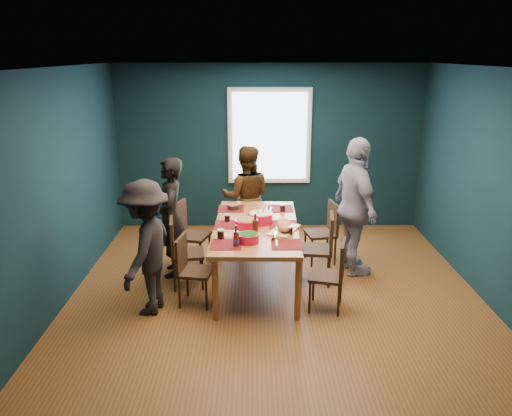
{
  "coord_description": "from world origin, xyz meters",
  "views": [
    {
      "loc": [
        -0.28,
        -5.62,
        2.85
      ],
      "look_at": [
        -0.24,
        0.26,
        1.02
      ],
      "focal_mm": 35.0,
      "sensor_mm": 36.0,
      "label": 1
    }
  ],
  "objects": [
    {
      "name": "chair_right_far",
      "position": [
        0.76,
        0.97,
        0.5
      ],
      "size": [
        0.46,
        0.46,
        0.86
      ],
      "rotation": [
        0.0,
        0.0,
        0.18
      ],
      "color": "black",
      "rests_on": "floor"
    },
    {
      "name": "chair_left_near",
      "position": [
        -1.02,
        -0.26,
        0.48
      ],
      "size": [
        0.43,
        0.43,
        0.83
      ],
      "rotation": [
        0.0,
        0.0,
        -0.17
      ],
      "color": "black",
      "rests_on": "floor"
    },
    {
      "name": "cola_glass_d",
      "position": [
        -0.6,
        0.41,
        0.84
      ],
      "size": [
        0.07,
        0.07,
        0.1
      ],
      "color": "black",
      "rests_on": "dining_table"
    },
    {
      "name": "chair_left_far",
      "position": [
        -1.18,
        0.83,
        0.53
      ],
      "size": [
        0.51,
        0.51,
        0.91
      ],
      "rotation": [
        0.0,
        0.0,
        -0.28
      ],
      "color": "black",
      "rests_on": "floor"
    },
    {
      "name": "chair_right_mid",
      "position": [
        0.62,
        0.29,
        0.53
      ],
      "size": [
        0.46,
        0.46,
        0.91
      ],
      "rotation": [
        0.0,
        0.0,
        -0.12
      ],
      "color": "black",
      "rests_on": "floor"
    },
    {
      "name": "beer_bottle_b",
      "position": [
        -0.25,
        -0.1,
        0.89
      ],
      "size": [
        0.07,
        0.07,
        0.27
      ],
      "color": "#4B1B0D",
      "rests_on": "dining_table"
    },
    {
      "name": "cola_glass_a",
      "position": [
        -0.65,
        -0.2,
        0.85
      ],
      "size": [
        0.08,
        0.08,
        0.11
      ],
      "color": "black",
      "rests_on": "dining_table"
    },
    {
      "name": "bowl_herbs",
      "position": [
        -0.33,
        -0.32,
        0.84
      ],
      "size": [
        0.25,
        0.25,
        0.11
      ],
      "color": "red",
      "rests_on": "dining_table"
    },
    {
      "name": "cola_glass_b",
      "position": [
        0.16,
        -0.07,
        0.84
      ],
      "size": [
        0.08,
        0.08,
        0.11
      ],
      "color": "black",
      "rests_on": "dining_table"
    },
    {
      "name": "person_far_left",
      "position": [
        -1.35,
        0.56,
        0.79
      ],
      "size": [
        0.44,
        0.61,
        1.58
      ],
      "primitive_type": "imported",
      "rotation": [
        0.0,
        0.0,
        4.82
      ],
      "color": "black",
      "rests_on": "floor"
    },
    {
      "name": "person_right",
      "position": [
        1.07,
        0.59,
        0.92
      ],
      "size": [
        0.69,
        1.15,
        1.84
      ],
      "primitive_type": "imported",
      "rotation": [
        0.0,
        0.0,
        1.81
      ],
      "color": "white",
      "rests_on": "floor"
    },
    {
      "name": "person_near_left",
      "position": [
        -1.46,
        -0.45,
        0.77
      ],
      "size": [
        0.75,
        1.09,
        1.55
      ],
      "primitive_type": "imported",
      "rotation": [
        0.0,
        0.0,
        4.53
      ],
      "color": "black",
      "rests_on": "floor"
    },
    {
      "name": "beer_bottle_a",
      "position": [
        -0.46,
        -0.44,
        0.87
      ],
      "size": [
        0.07,
        0.07,
        0.25
      ],
      "color": "#4B1B0D",
      "rests_on": "dining_table"
    },
    {
      "name": "cutting_board",
      "position": [
        0.1,
        0.06,
        0.85
      ],
      "size": [
        0.44,
        0.65,
        0.14
      ],
      "rotation": [
        0.0,
        0.0,
        -0.44
      ],
      "color": "#D5B572",
      "rests_on": "dining_table"
    },
    {
      "name": "napkin_c",
      "position": [
        0.11,
        -0.38,
        0.79
      ],
      "size": [
        0.13,
        0.13,
        0.0
      ],
      "primitive_type": "cube",
      "rotation": [
        0.0,
        0.0,
        -0.04
      ],
      "color": "#F66770",
      "rests_on": "dining_table"
    },
    {
      "name": "cola_glass_c",
      "position": [
        0.13,
        0.84,
        0.84
      ],
      "size": [
        0.07,
        0.07,
        0.1
      ],
      "color": "black",
      "rests_on": "dining_table"
    },
    {
      "name": "napkin_a",
      "position": [
        0.09,
        0.38,
        0.79
      ],
      "size": [
        0.15,
        0.15,
        0.0
      ],
      "primitive_type": "cube",
      "rotation": [
        0.0,
        0.0,
        0.08
      ],
      "color": "#F66770",
      "rests_on": "dining_table"
    },
    {
      "name": "bowl_dumpling",
      "position": [
        -0.18,
        0.37,
        0.86
      ],
      "size": [
        0.32,
        0.32,
        0.29
      ],
      "color": "red",
      "rests_on": "dining_table"
    },
    {
      "name": "chair_right_near",
      "position": [
        0.64,
        -0.43,
        0.49
      ],
      "size": [
        0.46,
        0.46,
        0.84
      ],
      "rotation": [
        0.0,
        0.0,
        -0.24
      ],
      "color": "black",
      "rests_on": "floor"
    },
    {
      "name": "person_back",
      "position": [
        -0.37,
        1.56,
        0.78
      ],
      "size": [
        0.76,
        0.59,
        1.56
      ],
      "primitive_type": "imported",
      "rotation": [
        0.0,
        0.0,
        3.13
      ],
      "color": "black",
      "rests_on": "floor"
    },
    {
      "name": "dining_table",
      "position": [
        -0.23,
        0.28,
        0.71
      ],
      "size": [
        1.08,
        2.09,
        0.79
      ],
      "rotation": [
        0.0,
        0.0,
        -0.02
      ],
      "color": "#A75F32",
      "rests_on": "floor"
    },
    {
      "name": "small_bowl",
      "position": [
        -0.54,
        0.94,
        0.82
      ],
      "size": [
        0.16,
        0.16,
        0.07
      ],
      "color": "black",
      "rests_on": "dining_table"
    },
    {
      "name": "napkin_b",
      "position": [
        -0.55,
        -0.06,
        0.79
      ],
      "size": [
        0.16,
        0.16,
        0.0
      ],
      "primitive_type": "cube",
      "rotation": [
        0.0,
        0.0,
        0.02
      ],
      "color": "#F66770",
      "rests_on": "dining_table"
    },
    {
      "name": "room",
      "position": [
        0.0,
        0.27,
        1.37
      ],
      "size": [
        5.01,
        5.01,
        2.71
      ],
      "color": "brown",
      "rests_on": "ground"
    },
    {
      "name": "bowl_salad",
      "position": [
        -0.35,
        0.15,
        0.85
      ],
      "size": [
        0.29,
        0.29,
        0.12
      ],
      "color": "red",
      "rests_on": "dining_table"
    },
    {
      "name": "chair_left_mid",
      "position": [
        -1.18,
        0.19,
        0.52
      ],
      "size": [
        0.46,
        0.46,
        0.89
      ],
      "rotation": [
        0.0,
        0.0,
        0.15
      ],
      "color": "black",
      "rests_on": "floor"
    }
  ]
}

